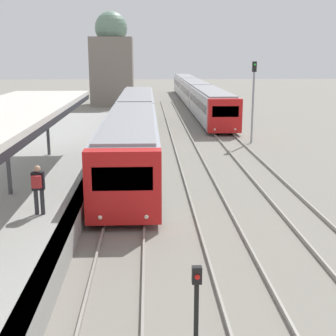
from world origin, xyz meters
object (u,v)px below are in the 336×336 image
(train_near, at_px, (135,122))
(signal_post_near, at_px, (196,301))
(train_far, at_px, (195,92))
(signal_mast_far, at_px, (253,93))
(person_on_platform, at_px, (38,186))

(train_near, bearing_deg, signal_post_near, -85.42)
(train_far, distance_m, signal_post_near, 49.88)
(train_near, height_order, signal_mast_far, signal_mast_far)
(train_far, relative_size, signal_mast_far, 8.21)
(train_near, bearing_deg, signal_mast_far, 6.93)
(train_far, bearing_deg, person_on_platform, -102.35)
(train_far, xyz_separation_m, signal_mast_far, (1.46, -25.79, 1.85))
(train_near, xyz_separation_m, signal_mast_far, (8.21, 1.00, 1.83))
(person_on_platform, distance_m, signal_mast_far, 20.68)
(train_near, relative_size, train_far, 0.69)
(person_on_platform, height_order, train_far, train_far)
(person_on_platform, distance_m, signal_post_near, 7.85)
(person_on_platform, height_order, signal_post_near, person_on_platform)
(train_near, xyz_separation_m, signal_post_near, (1.83, -22.84, -0.46))
(signal_mast_far, bearing_deg, signal_post_near, -104.98)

